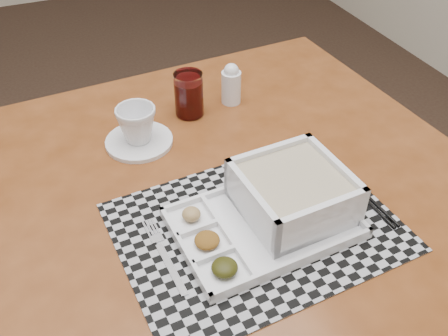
{
  "coord_description": "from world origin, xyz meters",
  "views": [
    {
      "loc": [
        0.31,
        -1.45,
        1.44
      ],
      "look_at": [
        0.6,
        -0.78,
        0.84
      ],
      "focal_mm": 40.0,
      "sensor_mm": 36.0,
      "label": 1
    }
  ],
  "objects_px": {
    "dining_table": "(232,214)",
    "cup": "(137,124)",
    "serving_tray": "(284,202)",
    "juice_glass": "(189,96)",
    "creamer_bottle": "(231,84)"
  },
  "relations": [
    {
      "from": "serving_tray",
      "to": "juice_glass",
      "type": "relative_size",
      "value": 3.07
    },
    {
      "from": "cup",
      "to": "creamer_bottle",
      "type": "relative_size",
      "value": 0.84
    },
    {
      "from": "dining_table",
      "to": "creamer_bottle",
      "type": "xyz_separation_m",
      "value": [
        0.12,
        0.29,
        0.13
      ]
    },
    {
      "from": "serving_tray",
      "to": "juice_glass",
      "type": "xyz_separation_m",
      "value": [
        -0.04,
        0.4,
        0.01
      ]
    },
    {
      "from": "juice_glass",
      "to": "creamer_bottle",
      "type": "xyz_separation_m",
      "value": [
        0.11,
        0.01,
        -0.0
      ]
    },
    {
      "from": "cup",
      "to": "serving_tray",
      "type": "bearing_deg",
      "value": -55.97
    },
    {
      "from": "juice_glass",
      "to": "serving_tray",
      "type": "bearing_deg",
      "value": -83.8
    },
    {
      "from": "serving_tray",
      "to": "cup",
      "type": "distance_m",
      "value": 0.38
    },
    {
      "from": "creamer_bottle",
      "to": "cup",
      "type": "bearing_deg",
      "value": -162.91
    },
    {
      "from": "serving_tray",
      "to": "cup",
      "type": "relative_size",
      "value": 3.79
    },
    {
      "from": "serving_tray",
      "to": "creamer_bottle",
      "type": "bearing_deg",
      "value": 80.18
    },
    {
      "from": "juice_glass",
      "to": "dining_table",
      "type": "bearing_deg",
      "value": -92.16
    },
    {
      "from": "dining_table",
      "to": "cup",
      "type": "xyz_separation_m",
      "value": [
        -0.13,
        0.21,
        0.13
      ]
    },
    {
      "from": "dining_table",
      "to": "creamer_bottle",
      "type": "bearing_deg",
      "value": 66.97
    },
    {
      "from": "dining_table",
      "to": "creamer_bottle",
      "type": "height_order",
      "value": "creamer_bottle"
    }
  ]
}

